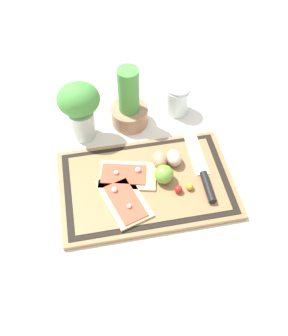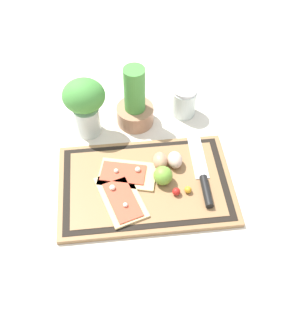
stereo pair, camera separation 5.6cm
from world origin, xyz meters
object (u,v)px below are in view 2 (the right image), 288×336
(sauce_jar, at_px, (184,103))
(cherry_tomato_red, at_px, (176,192))
(pizza_slice_far, at_px, (127,174))
(herb_pot, at_px, (135,105))
(egg_brown, at_px, (160,161))
(cherry_tomato_yellow, at_px, (188,190))
(lime, at_px, (163,176))
(egg_pink, at_px, (175,160))
(pizza_slice_near, at_px, (121,198))
(herb_glass, at_px, (85,103))
(knife, at_px, (203,179))

(sauce_jar, bearing_deg, cherry_tomato_red, -102.87)
(pizza_slice_far, height_order, herb_pot, herb_pot)
(egg_brown, bearing_deg, cherry_tomato_yellow, -57.64)
(lime, bearing_deg, egg_pink, 54.07)
(pizza_slice_near, bearing_deg, cherry_tomato_red, -0.11)
(egg_pink, bearing_deg, pizza_slice_near, -147.75)
(pizza_slice_far, distance_m, herb_glass, 0.25)
(cherry_tomato_red, bearing_deg, egg_pink, 83.72)
(pizza_slice_far, relative_size, herb_glass, 0.90)
(sauce_jar, bearing_deg, egg_brown, -115.26)
(cherry_tomato_red, height_order, cherry_tomato_yellow, cherry_tomato_red)
(cherry_tomato_red, distance_m, herb_pot, 0.33)
(lime, relative_size, cherry_tomato_red, 2.42)
(knife, distance_m, sauce_jar, 0.30)
(pizza_slice_far, distance_m, herb_pot, 0.24)
(pizza_slice_near, height_order, lime, lime)
(herb_glass, bearing_deg, pizza_slice_near, -73.48)
(cherry_tomato_yellow, bearing_deg, sauce_jar, 82.58)
(sauce_jar, bearing_deg, lime, -110.42)
(cherry_tomato_red, height_order, sauce_jar, sauce_jar)
(cherry_tomato_yellow, xyz_separation_m, sauce_jar, (0.04, 0.33, 0.02))
(pizza_slice_near, bearing_deg, knife, 8.69)
(herb_pot, bearing_deg, knife, -58.39)
(herb_pot, height_order, sauce_jar, herb_pot)
(pizza_slice_far, bearing_deg, cherry_tomato_yellow, -24.87)
(egg_pink, xyz_separation_m, lime, (-0.04, -0.06, 0.01))
(egg_brown, xyz_separation_m, lime, (0.00, -0.06, 0.01))
(pizza_slice_far, xyz_separation_m, cherry_tomato_yellow, (0.17, -0.08, 0.00))
(pizza_slice_far, relative_size, herb_pot, 0.86)
(pizza_slice_far, distance_m, cherry_tomato_yellow, 0.18)
(egg_brown, relative_size, lime, 1.02)
(pizza_slice_near, height_order, pizza_slice_far, same)
(egg_pink, distance_m, cherry_tomato_yellow, 0.10)
(lime, bearing_deg, pizza_slice_far, 160.85)
(pizza_slice_near, distance_m, cherry_tomato_red, 0.15)
(egg_pink, relative_size, cherry_tomato_yellow, 2.75)
(egg_brown, xyz_separation_m, cherry_tomato_yellow, (0.06, -0.10, -0.01))
(pizza_slice_far, height_order, sauce_jar, sauce_jar)
(knife, distance_m, herb_glass, 0.42)
(egg_pink, height_order, lime, lime)
(egg_brown, distance_m, lime, 0.06)
(knife, bearing_deg, cherry_tomato_red, -156.44)
(cherry_tomato_red, relative_size, sauce_jar, 0.22)
(pizza_slice_near, relative_size, lime, 3.64)
(pizza_slice_near, xyz_separation_m, cherry_tomato_yellow, (0.19, 0.00, 0.00))
(knife, xyz_separation_m, sauce_jar, (-0.01, 0.30, 0.02))
(egg_pink, bearing_deg, lime, -125.93)
(knife, bearing_deg, egg_pink, 136.84)
(sauce_jar, bearing_deg, herb_pot, -171.79)
(pizza_slice_near, xyz_separation_m, egg_pink, (0.16, 0.10, 0.02))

